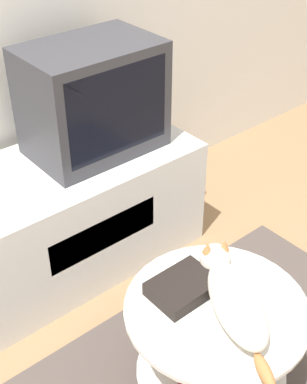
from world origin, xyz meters
name	(u,v)px	position (x,y,z in m)	size (l,w,h in m)	color
tv_stand	(70,214)	(0.11, 1.01, 0.28)	(1.24, 0.59, 0.57)	silver
tv	(93,99)	(0.30, 1.03, 0.82)	(0.59, 0.39, 0.50)	#333338
coffee_table	(213,342)	(0.07, 0.01, 0.32)	(0.63, 0.63, 0.47)	#B2B2B7
dvd_box	(183,287)	(0.03, 0.14, 0.52)	(0.23, 0.17, 0.05)	black
cat	(234,297)	(0.11, -0.03, 0.55)	(0.32, 0.54, 0.14)	silver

